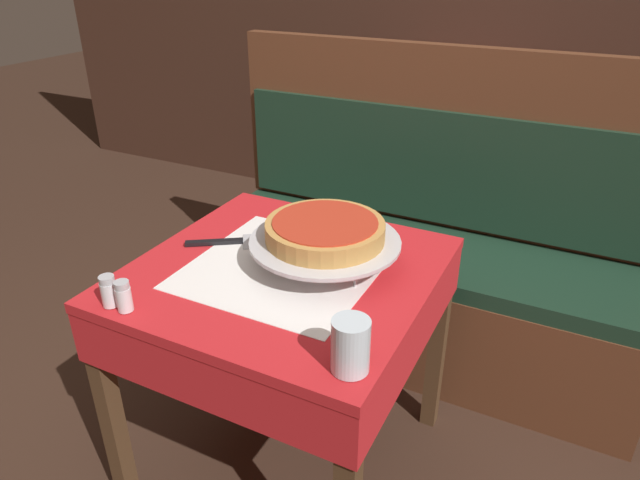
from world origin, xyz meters
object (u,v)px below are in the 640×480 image
object	(u,v)px
water_glass_near	(351,346)
condiment_caddy	(463,109)
dining_table_rear	(440,143)
deep_dish_pizza	(325,230)
pizza_server	(237,242)
salt_shaker	(109,291)
dining_table_front	(285,300)
booth_bench	(417,272)
pizza_pan_stand	(325,243)
pepper_shaker	(124,296)

from	to	relation	value
water_glass_near	condiment_caddy	world-z (taller)	condiment_caddy
dining_table_rear	deep_dish_pizza	world-z (taller)	deep_dish_pizza
pizza_server	condiment_caddy	world-z (taller)	condiment_caddy
dining_table_rear	salt_shaker	distance (m)	1.99
dining_table_rear	condiment_caddy	distance (m)	0.20
dining_table_front	condiment_caddy	world-z (taller)	condiment_caddy
dining_table_front	booth_bench	xyz separation A→B (m)	(0.16, 0.77, -0.27)
dining_table_front	deep_dish_pizza	world-z (taller)	deep_dish_pizza
dining_table_front	pizza_pan_stand	bearing A→B (deg)	34.89
pizza_pan_stand	dining_table_rear	bearing A→B (deg)	94.08
pizza_pan_stand	water_glass_near	bearing A→B (deg)	-56.92
water_glass_near	condiment_caddy	size ratio (longest dim) A/B	0.72
condiment_caddy	pizza_server	bearing A→B (deg)	-98.76
dining_table_rear	water_glass_near	bearing A→B (deg)	-79.62
deep_dish_pizza	pepper_shaker	bearing A→B (deg)	-128.40
pepper_shaker	pizza_server	bearing A→B (deg)	84.13
salt_shaker	booth_bench	bearing A→B (deg)	68.42
dining_table_front	condiment_caddy	size ratio (longest dim) A/B	4.76
dining_table_rear	salt_shaker	world-z (taller)	salt_shaker
salt_shaker	condiment_caddy	xyz separation A→B (m)	(0.34, 2.05, 0.01)
dining_table_rear	pizza_pan_stand	distance (m)	1.56
condiment_caddy	dining_table_front	bearing A→B (deg)	-91.96
dining_table_rear	condiment_caddy	bearing A→B (deg)	49.69
salt_shaker	condiment_caddy	distance (m)	2.08
pizza_pan_stand	pizza_server	world-z (taller)	pizza_pan_stand
dining_table_front	booth_bench	world-z (taller)	booth_bench
pizza_server	condiment_caddy	distance (m)	1.66
dining_table_rear	pepper_shaker	world-z (taller)	pepper_shaker
pizza_pan_stand	pizza_server	xyz separation A→B (m)	(-0.29, -0.00, -0.06)
dining_table_rear	dining_table_front	bearing A→B (deg)	-89.38
pizza_server	salt_shaker	world-z (taller)	salt_shaker
dining_table_front	pepper_shaker	size ratio (longest dim) A/B	10.00
dining_table_front	pizza_pan_stand	size ratio (longest dim) A/B	1.93
dining_table_front	deep_dish_pizza	bearing A→B (deg)	34.89
water_glass_near	pizza_server	bearing A→B (deg)	145.23
dining_table_front	salt_shaker	size ratio (longest dim) A/B	9.78
pizza_pan_stand	pepper_shaker	size ratio (longest dim) A/B	5.19
deep_dish_pizza	water_glass_near	size ratio (longest dim) A/B	2.69
dining_table_rear	pepper_shaker	size ratio (longest dim) A/B	9.23
pizza_pan_stand	salt_shaker	world-z (taller)	salt_shaker
booth_bench	water_glass_near	size ratio (longest dim) A/B	14.20
pepper_shaker	condiment_caddy	xyz separation A→B (m)	(0.29, 2.05, 0.02)
dining_table_rear	water_glass_near	distance (m)	1.96
pizza_server	pepper_shaker	xyz separation A→B (m)	(-0.04, -0.41, 0.03)
dining_table_rear	salt_shaker	bearing A→B (deg)	-97.73
deep_dish_pizza	dining_table_rear	bearing A→B (deg)	94.08
booth_bench	pepper_shaker	xyz separation A→B (m)	(-0.40, -1.12, 0.42)
booth_bench	salt_shaker	distance (m)	1.27
pizza_pan_stand	water_glass_near	distance (m)	0.44
dining_table_rear	pizza_pan_stand	xyz separation A→B (m)	(0.11, -1.55, 0.18)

